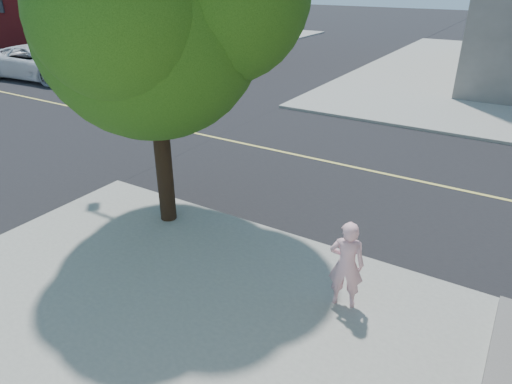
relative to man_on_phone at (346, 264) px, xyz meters
The scene contains 7 objects.
ground 6.39m from the man_on_phone, 165.68° to the left, with size 140.00×140.00×0.00m, color black.
road_ew 8.67m from the man_on_phone, 135.29° to the left, with size 140.00×9.00×0.01m, color black.
road_ns 11.76m from the man_on_phone, behind, with size 9.00×140.00×0.01m, color black.
sidewalk_nw 37.16m from the man_on_phone, 141.63° to the left, with size 26.00×25.00×0.12m, color gray.
man_on_phone is the anchor object (origin of this frame).
signal_pole 7.69m from the man_on_phone, 170.00° to the left, with size 3.57×0.40×4.03m.
car_a 22.63m from the man_on_phone, 156.45° to the left, with size 2.90×6.28×1.75m, color white.
Camera 1 is at (8.11, -7.60, 5.24)m, focal length 31.99 mm.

